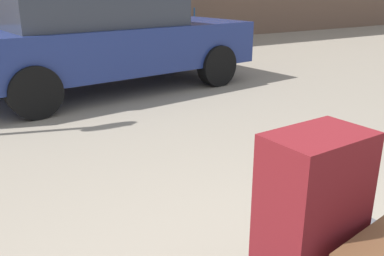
{
  "coord_description": "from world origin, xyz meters",
  "views": [
    {
      "loc": [
        -1.23,
        -0.81,
        1.49
      ],
      "look_at": [
        0.0,
        1.2,
        0.69
      ],
      "focal_mm": 38.76,
      "sensor_mm": 36.0,
      "label": 1
    }
  ],
  "objects_px": {
    "bollard_kerb_near": "(110,44)",
    "bollard_kerb_far": "(224,36)",
    "parked_car": "(105,39)",
    "bollard_kerb_mid": "(163,40)",
    "suitcase_maroon_rear_left": "(312,212)",
    "bicycle_leaning": "(184,31)"
  },
  "relations": [
    {
      "from": "bollard_kerb_mid",
      "to": "bollard_kerb_near",
      "type": "bearing_deg",
      "value": 180.0
    },
    {
      "from": "bicycle_leaning",
      "to": "bollard_kerb_far",
      "type": "xyz_separation_m",
      "value": [
        0.65,
        -0.9,
        -0.08
      ]
    },
    {
      "from": "parked_car",
      "to": "bollard_kerb_near",
      "type": "bearing_deg",
      "value": 68.18
    },
    {
      "from": "suitcase_maroon_rear_left",
      "to": "bollard_kerb_mid",
      "type": "bearing_deg",
      "value": 63.49
    },
    {
      "from": "bollard_kerb_near",
      "to": "bollard_kerb_mid",
      "type": "relative_size",
      "value": 1.0
    },
    {
      "from": "suitcase_maroon_rear_left",
      "to": "bollard_kerb_far",
      "type": "relative_size",
      "value": 1.11
    },
    {
      "from": "bollard_kerb_mid",
      "to": "parked_car",
      "type": "bearing_deg",
      "value": -130.96
    },
    {
      "from": "parked_car",
      "to": "bicycle_leaning",
      "type": "relative_size",
      "value": 2.7
    },
    {
      "from": "suitcase_maroon_rear_left",
      "to": "bicycle_leaning",
      "type": "height_order",
      "value": "suitcase_maroon_rear_left"
    },
    {
      "from": "suitcase_maroon_rear_left",
      "to": "bicycle_leaning",
      "type": "bearing_deg",
      "value": 59.72
    },
    {
      "from": "bollard_kerb_near",
      "to": "suitcase_maroon_rear_left",
      "type": "bearing_deg",
      "value": -105.22
    },
    {
      "from": "parked_car",
      "to": "bollard_kerb_far",
      "type": "height_order",
      "value": "parked_car"
    },
    {
      "from": "bicycle_leaning",
      "to": "bollard_kerb_far",
      "type": "relative_size",
      "value": 2.82
    },
    {
      "from": "parked_car",
      "to": "bollard_kerb_mid",
      "type": "relative_size",
      "value": 7.61
    },
    {
      "from": "suitcase_maroon_rear_left",
      "to": "bollard_kerb_near",
      "type": "height_order",
      "value": "suitcase_maroon_rear_left"
    },
    {
      "from": "bollard_kerb_near",
      "to": "bollard_kerb_mid",
      "type": "bearing_deg",
      "value": 0.0
    },
    {
      "from": "suitcase_maroon_rear_left",
      "to": "bollard_kerb_mid",
      "type": "distance_m",
      "value": 8.61
    },
    {
      "from": "bollard_kerb_far",
      "to": "bollard_kerb_near",
      "type": "bearing_deg",
      "value": 180.0
    },
    {
      "from": "suitcase_maroon_rear_left",
      "to": "bollard_kerb_mid",
      "type": "height_order",
      "value": "suitcase_maroon_rear_left"
    },
    {
      "from": "bollard_kerb_near",
      "to": "bollard_kerb_far",
      "type": "height_order",
      "value": "same"
    },
    {
      "from": "parked_car",
      "to": "suitcase_maroon_rear_left",
      "type": "bearing_deg",
      "value": -101.32
    },
    {
      "from": "bicycle_leaning",
      "to": "bollard_kerb_far",
      "type": "bearing_deg",
      "value": -54.24
    }
  ]
}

